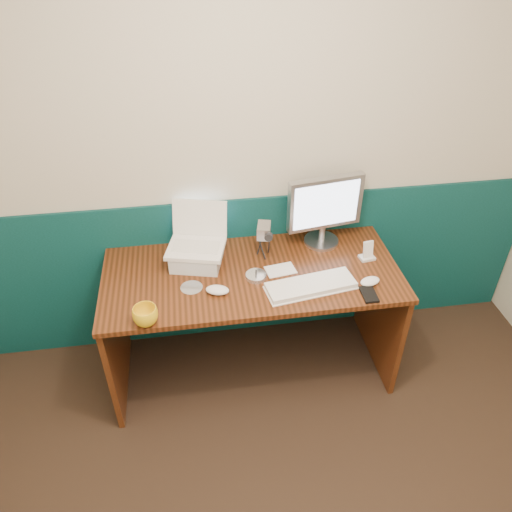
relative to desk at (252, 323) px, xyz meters
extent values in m
cube|color=beige|center=(0.06, 0.37, 0.88)|extent=(3.50, 0.04, 2.50)
cube|color=#072F2E|center=(0.06, 0.36, 0.12)|extent=(3.48, 0.02, 1.00)
cube|color=#311809|center=(0.00, 0.00, 0.00)|extent=(1.60, 0.70, 0.75)
cube|color=silver|center=(-0.29, 0.13, 0.42)|extent=(0.31, 0.28, 0.09)
cube|color=white|center=(0.28, -0.17, 0.39)|extent=(0.48, 0.22, 0.03)
ellipsoid|color=white|center=(0.60, -0.19, 0.39)|extent=(0.12, 0.09, 0.04)
ellipsoid|color=white|center=(-0.20, -0.14, 0.40)|extent=(0.14, 0.10, 0.04)
imported|color=yellow|center=(-0.55, -0.31, 0.42)|extent=(0.16, 0.16, 0.10)
cylinder|color=silver|center=(0.02, -0.05, 0.39)|extent=(0.11, 0.11, 0.02)
cylinder|color=silver|center=(-0.33, -0.08, 0.38)|extent=(0.12, 0.12, 0.00)
cylinder|color=black|center=(0.34, -0.12, 0.38)|extent=(0.12, 0.11, 0.01)
cube|color=white|center=(0.16, 0.00, 0.38)|extent=(0.17, 0.13, 0.00)
cube|color=silver|center=(0.65, 0.03, 0.38)|extent=(0.09, 0.07, 0.02)
cube|color=silver|center=(0.65, 0.03, 0.44)|extent=(0.06, 0.04, 0.10)
cube|color=black|center=(0.56, -0.28, 0.38)|extent=(0.07, 0.12, 0.01)
camera|label=1|loc=(-0.29, -2.09, 2.03)|focal=35.00mm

